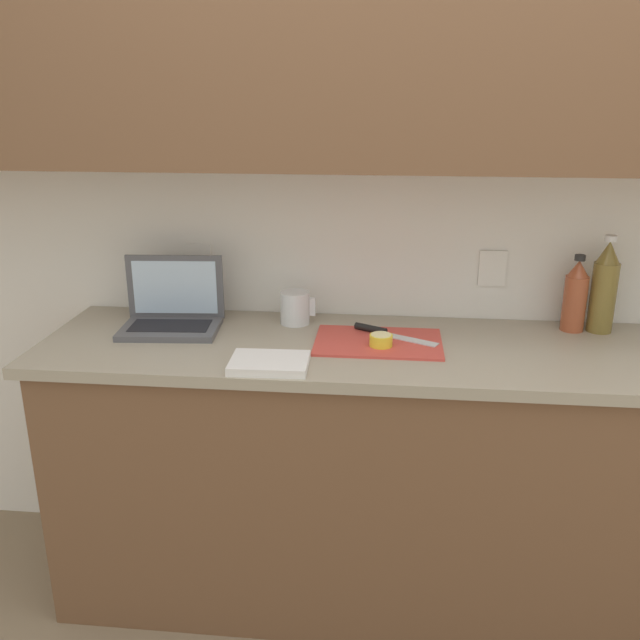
# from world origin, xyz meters

# --- Properties ---
(ground_plane) EXTENTS (12.00, 12.00, 0.00)m
(ground_plane) POSITION_xyz_m (0.00, 0.00, 0.00)
(ground_plane) COLOR #847056
(ground_plane) RESTS_ON ground
(wall_back) EXTENTS (5.20, 0.38, 2.60)m
(wall_back) POSITION_xyz_m (-0.00, 0.22, 1.56)
(wall_back) COLOR white
(wall_back) RESTS_ON ground_plane
(counter_unit) EXTENTS (2.44, 0.59, 0.90)m
(counter_unit) POSITION_xyz_m (0.02, 0.00, 0.46)
(counter_unit) COLOR brown
(counter_unit) RESTS_ON ground_plane
(laptop) EXTENTS (0.33, 0.24, 0.23)m
(laptop) POSITION_xyz_m (-0.85, 0.10, 0.96)
(laptop) COLOR #515156
(laptop) RESTS_ON counter_unit
(cutting_board) EXTENTS (0.39, 0.27, 0.01)m
(cutting_board) POSITION_xyz_m (-0.17, 0.02, 0.91)
(cutting_board) COLOR #D1473D
(cutting_board) RESTS_ON counter_unit
(knife) EXTENTS (0.27, 0.16, 0.02)m
(knife) POSITION_xyz_m (-0.16, 0.08, 0.92)
(knife) COLOR silver
(knife) RESTS_ON cutting_board
(lemon_half_cut) EXTENTS (0.07, 0.07, 0.04)m
(lemon_half_cut) POSITION_xyz_m (-0.16, -0.02, 0.93)
(lemon_half_cut) COLOR yellow
(lemon_half_cut) RESTS_ON cutting_board
(bottle_green_soda) EXTENTS (0.08, 0.08, 0.32)m
(bottle_green_soda) POSITION_xyz_m (0.54, 0.21, 1.05)
(bottle_green_soda) COLOR olive
(bottle_green_soda) RESTS_ON counter_unit
(bottle_oil_tall) EXTENTS (0.07, 0.07, 0.25)m
(bottle_oil_tall) POSITION_xyz_m (0.45, 0.21, 1.02)
(bottle_oil_tall) COLOR #A34C2D
(bottle_oil_tall) RESTS_ON counter_unit
(measuring_cup) EXTENTS (0.12, 0.10, 0.11)m
(measuring_cup) POSITION_xyz_m (-0.45, 0.18, 0.96)
(measuring_cup) COLOR silver
(measuring_cup) RESTS_ON counter_unit
(dish_towel) EXTENTS (0.22, 0.17, 0.02)m
(dish_towel) POSITION_xyz_m (-0.47, -0.21, 0.92)
(dish_towel) COLOR white
(dish_towel) RESTS_ON counter_unit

